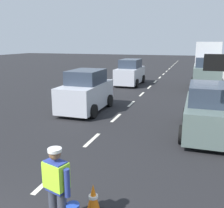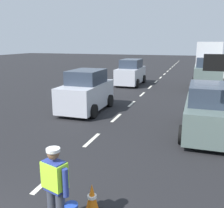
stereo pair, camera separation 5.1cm
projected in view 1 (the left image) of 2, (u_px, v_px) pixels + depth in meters
The scene contains 8 objects.
ground_plane at pixel (156, 81), 23.68m from camera, with size 96.00×96.00×0.00m, color black.
lane_center_line at pixel (162, 76), 27.56m from camera, with size 0.14×46.40×0.01m.
road_worker at pixel (58, 185), 4.83m from camera, with size 0.77×0.40×1.67m.
traffic_cone_far at pixel (93, 199), 5.43m from camera, with size 0.36×0.36×0.67m.
delivery_truck at pixel (207, 68), 19.79m from camera, with size 2.16×4.60×3.54m.
car_oncoming_lead at pixel (86, 92), 13.43m from camera, with size 2.01×3.83×2.13m.
car_oncoming_second at pixel (130, 73), 21.72m from camera, with size 1.97×4.17×2.12m.
car_parked_curbside at pixel (209, 112), 9.93m from camera, with size 1.99×4.15×2.00m.
Camera 1 is at (3.50, -2.59, 3.55)m, focal length 41.32 mm.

